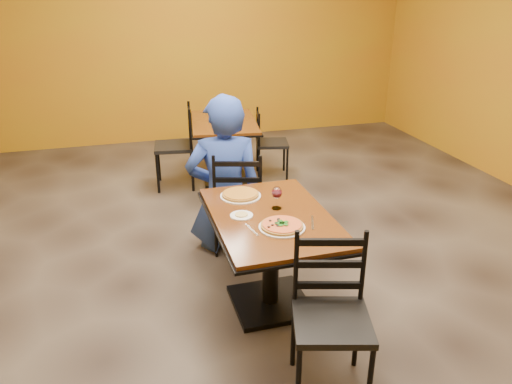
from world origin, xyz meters
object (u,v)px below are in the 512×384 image
object	(u,v)px
plate_far	(241,196)
wine_glass	(277,197)
diner	(224,174)
chair_main_far	(238,199)
chair_main_near	(332,322)
pizza_main	(282,225)
table_second	(224,137)
chair_second_right	(272,144)
plate_main	(282,227)
side_plate	(241,216)
chair_second_left	(174,147)
table_main	(271,239)
pizza_far	(240,194)

from	to	relation	value
plate_far	wine_glass	world-z (taller)	wine_glass
diner	chair_main_far	bearing A→B (deg)	163.18
chair_main_near	diner	xyz separation A→B (m)	(-0.19, 1.89, 0.23)
pizza_main	wine_glass	size ratio (longest dim) A/B	1.58
table_second	chair_second_right	size ratio (longest dim) A/B	1.47
chair_main_near	plate_main	world-z (taller)	chair_main_near
diner	side_plate	size ratio (longest dim) A/B	8.81
chair_second_right	side_plate	size ratio (longest dim) A/B	5.24
table_second	pizza_main	size ratio (longest dim) A/B	4.35
chair_second_left	table_main	bearing A→B (deg)	15.52
table_second	side_plate	bearing A→B (deg)	-99.83
chair_second_left	diner	world-z (taller)	diner
chair_main_near	wine_glass	bearing A→B (deg)	106.59
pizza_far	plate_far	bearing A→B (deg)	0.00
chair_second_right	plate_main	world-z (taller)	chair_second_right
table_main	chair_second_right	size ratio (longest dim) A/B	1.47
table_second	pizza_far	size ratio (longest dim) A/B	4.41
table_main	wine_glass	world-z (taller)	wine_glass
plate_far	pizza_far	xyz separation A→B (m)	(0.00, 0.00, 0.02)
chair_second_right	diner	size ratio (longest dim) A/B	0.59
chair_main_near	chair_second_left	xyz separation A→B (m)	(-0.44, 3.47, 0.00)
pizza_main	plate_far	xyz separation A→B (m)	(-0.13, 0.58, -0.02)
pizza_far	table_second	bearing A→B (deg)	80.70
pizza_main	pizza_far	world-z (taller)	same
chair_second_right	diner	bearing A→B (deg)	161.61
chair_second_right	chair_main_far	bearing A→B (deg)	165.45
diner	pizza_main	xyz separation A→B (m)	(0.12, -1.20, 0.07)
table_main	wine_glass	size ratio (longest dim) A/B	6.83
pizza_main	pizza_far	bearing A→B (deg)	103.01
plate_main	diner	bearing A→B (deg)	95.80
chair_second_left	wine_glass	size ratio (longest dim) A/B	5.37
chair_second_left	pizza_main	world-z (taller)	chair_second_left
table_main	plate_far	world-z (taller)	plate_far
table_main	chair_main_far	distance (m)	0.95
chair_main_near	chair_main_far	size ratio (longest dim) A/B	1.02
chair_main_far	plate_main	xyz separation A→B (m)	(0.01, -1.15, 0.28)
chair_second_right	pizza_main	size ratio (longest dim) A/B	2.95
chair_main_near	side_plate	world-z (taller)	chair_main_near
table_second	chair_main_far	world-z (taller)	chair_main_far
chair_second_right	chair_second_left	bearing A→B (deg)	102.58
table_second	chair_main_far	xyz separation A→B (m)	(-0.24, -1.63, -0.08)
chair_main_far	plate_far	distance (m)	0.65
pizza_far	wine_glass	world-z (taller)	wine_glass
diner	pizza_far	size ratio (longest dim) A/B	5.04
table_main	plate_main	size ratio (longest dim) A/B	3.97
chair_second_left	chair_second_right	size ratio (longest dim) A/B	1.15
table_second	pizza_far	bearing A→B (deg)	-99.30
table_main	table_second	xyz separation A→B (m)	(0.24, 2.58, -0.00)
chair_second_left	pizza_far	xyz separation A→B (m)	(0.24, -2.21, 0.29)
chair_second_right	side_plate	distance (m)	2.76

